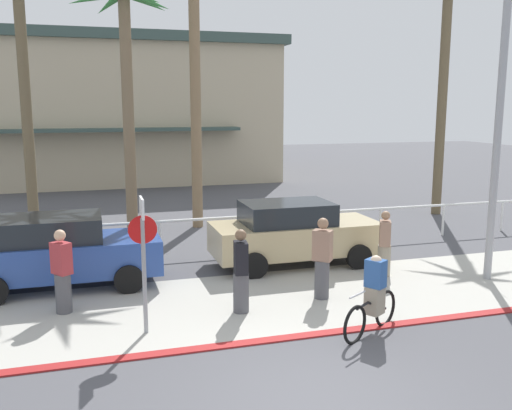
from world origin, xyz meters
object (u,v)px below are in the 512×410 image
at_px(palm_tree_3, 194,17).
at_px(pedestrian_0, 384,247).
at_px(palm_tree_2, 124,46).
at_px(stop_sign_bike_lane, 143,246).
at_px(cyclist_black_0, 373,297).
at_px(palm_tree_4, 445,37).
at_px(pedestrian_1, 241,274).
at_px(car_blue_1, 60,251).
at_px(streetlight_curb, 507,101).
at_px(car_tan_2, 293,232).
at_px(pedestrian_3, 322,261).
at_px(palm_tree_1, 21,43).
at_px(pedestrian_2, 62,275).

bearing_deg(palm_tree_3, pedestrian_0, -64.65).
distance_m(palm_tree_2, palm_tree_3, 2.64).
distance_m(stop_sign_bike_lane, cyclist_black_0, 4.33).
bearing_deg(palm_tree_4, pedestrian_1, -141.21).
xyz_separation_m(stop_sign_bike_lane, palm_tree_4, (12.04, 8.62, 4.99)).
relative_size(palm_tree_4, car_blue_1, 2.09).
bearing_deg(pedestrian_1, streetlight_curb, 1.69).
distance_m(palm_tree_4, car_tan_2, 10.97).
height_order(pedestrian_1, pedestrian_3, pedestrian_3).
relative_size(palm_tree_3, pedestrian_0, 5.80).
bearing_deg(car_blue_1, streetlight_curb, -14.68).
relative_size(palm_tree_1, pedestrian_1, 4.86).
bearing_deg(car_blue_1, palm_tree_1, 99.57).
distance_m(pedestrian_1, pedestrian_3, 1.93).
height_order(palm_tree_3, car_blue_1, palm_tree_3).
distance_m(car_blue_1, pedestrian_3, 6.01).
bearing_deg(pedestrian_1, palm_tree_3, 85.10).
xyz_separation_m(palm_tree_2, pedestrian_2, (-1.85, -6.68, -5.17)).
height_order(car_blue_1, pedestrian_3, pedestrian_3).
xyz_separation_m(palm_tree_2, car_blue_1, (-1.97, -4.91, -5.11)).
bearing_deg(stop_sign_bike_lane, pedestrian_3, 12.03).
bearing_deg(streetlight_curb, pedestrian_2, 175.22).
distance_m(stop_sign_bike_lane, pedestrian_2, 2.31).
distance_m(palm_tree_2, cyclist_black_0, 11.36).
relative_size(car_blue_1, car_tan_2, 1.00).
bearing_deg(car_tan_2, pedestrian_2, -160.62).
height_order(car_blue_1, cyclist_black_0, car_blue_1).
xyz_separation_m(stop_sign_bike_lane, palm_tree_3, (2.69, 8.91, 5.34)).
xyz_separation_m(cyclist_black_0, pedestrian_2, (-5.55, 2.67, 0.12)).
distance_m(palm_tree_1, cyclist_black_0, 14.49).
distance_m(streetlight_curb, pedestrian_3, 5.59).
distance_m(stop_sign_bike_lane, palm_tree_2, 9.28).
xyz_separation_m(palm_tree_3, pedestrian_0, (3.32, -7.00, -6.26)).
bearing_deg(streetlight_curb, palm_tree_1, 138.90).
height_order(palm_tree_4, cyclist_black_0, palm_tree_4).
bearing_deg(palm_tree_1, car_tan_2, -44.27).
bearing_deg(stop_sign_bike_lane, pedestrian_1, 14.94).
bearing_deg(pedestrian_2, car_tan_2, 19.38).
relative_size(car_tan_2, pedestrian_2, 2.52).
bearing_deg(pedestrian_0, palm_tree_3, 115.35).
distance_m(palm_tree_1, pedestrian_0, 13.37).
bearing_deg(palm_tree_1, cyclist_black_0, -59.26).
height_order(pedestrian_1, pedestrian_2, same).
distance_m(palm_tree_2, pedestrian_3, 9.66).
distance_m(palm_tree_1, pedestrian_2, 10.44).
bearing_deg(car_tan_2, pedestrian_1, -126.78).
xyz_separation_m(palm_tree_4, car_tan_2, (-7.81, -5.07, -5.79)).
xyz_separation_m(car_tan_2, pedestrian_0, (1.78, -1.63, -0.11)).
bearing_deg(streetlight_curb, pedestrian_3, 178.53).
xyz_separation_m(stop_sign_bike_lane, pedestrian_0, (6.01, 1.91, -0.92)).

